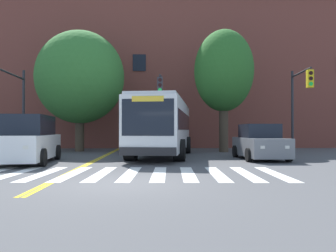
# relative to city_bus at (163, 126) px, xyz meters

# --- Properties ---
(ground_plane) EXTENTS (120.00, 120.00, 0.00)m
(ground_plane) POSITION_rel_city_bus_xyz_m (-1.47, -9.93, -1.79)
(ground_plane) COLOR #4C4C4F
(crosswalk) EXTENTS (11.70, 4.41, 0.01)m
(crosswalk) POSITION_rel_city_bus_xyz_m (-1.79, -7.79, -1.78)
(crosswalk) COLOR white
(crosswalk) RESTS_ON ground
(lane_line_yellow_inner) EXTENTS (0.12, 36.00, 0.01)m
(lane_line_yellow_inner) POSITION_rel_city_bus_xyz_m (-3.53, 6.21, -1.78)
(lane_line_yellow_inner) COLOR gold
(lane_line_yellow_inner) RESTS_ON ground
(lane_line_yellow_outer) EXTENTS (0.12, 36.00, 0.01)m
(lane_line_yellow_outer) POSITION_rel_city_bus_xyz_m (-3.37, 6.21, -1.78)
(lane_line_yellow_outer) COLOR gold
(lane_line_yellow_outer) RESTS_ON ground
(city_bus) EXTENTS (4.05, 10.81, 3.25)m
(city_bus) POSITION_rel_city_bus_xyz_m (0.00, 0.00, 0.00)
(city_bus) COLOR white
(city_bus) RESTS_ON ground
(car_white_near_lane) EXTENTS (2.62, 5.38, 2.21)m
(car_white_near_lane) POSITION_rel_city_bus_xyz_m (-6.29, -3.93, -0.74)
(car_white_near_lane) COLOR white
(car_white_near_lane) RESTS_ON ground
(car_grey_far_lane) EXTENTS (2.17, 4.30, 1.84)m
(car_grey_far_lane) POSITION_rel_city_bus_xyz_m (5.00, -2.37, -0.95)
(car_grey_far_lane) COLOR slate
(car_grey_far_lane) RESTS_ON ground
(car_navy_behind_bus) EXTENTS (2.44, 4.42, 1.82)m
(car_navy_behind_bus) POSITION_rel_city_bus_xyz_m (-0.25, 8.40, -0.96)
(car_navy_behind_bus) COLOR navy
(car_navy_behind_bus) RESTS_ON ground
(traffic_light_near_corner) EXTENTS (0.50, 3.23, 5.36)m
(traffic_light_near_corner) POSITION_rel_city_bus_xyz_m (8.33, 0.40, 1.84)
(traffic_light_near_corner) COLOR #28282D
(traffic_light_near_corner) RESTS_ON ground
(traffic_light_far_corner) EXTENTS (0.44, 4.58, 5.31)m
(traffic_light_far_corner) POSITION_rel_city_bus_xyz_m (-8.74, -0.19, 1.77)
(traffic_light_far_corner) COLOR #28282D
(traffic_light_far_corner) RESTS_ON ground
(traffic_light_overhead) EXTENTS (0.35, 3.16, 5.34)m
(traffic_light_overhead) POSITION_rel_city_bus_xyz_m (-0.15, 2.08, 1.74)
(traffic_light_overhead) COLOR #28282D
(traffic_light_overhead) RESTS_ON ground
(street_tree_curbside_large) EXTENTS (5.28, 5.56, 8.55)m
(street_tree_curbside_large) POSITION_rel_city_bus_xyz_m (4.29, 3.43, 3.85)
(street_tree_curbside_large) COLOR #4C3D2D
(street_tree_curbside_large) RESTS_ON ground
(street_tree_curbside_small) EXTENTS (8.56, 8.33, 8.63)m
(street_tree_curbside_small) POSITION_rel_city_bus_xyz_m (-5.91, 4.36, 3.51)
(street_tree_curbside_small) COLOR #4C3D2D
(street_tree_curbside_small) RESTS_ON ground
(building_facade) EXTENTS (43.41, 6.85, 13.51)m
(building_facade) POSITION_rel_city_bus_xyz_m (-1.85, 11.46, 4.98)
(building_facade) COLOR brown
(building_facade) RESTS_ON ground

